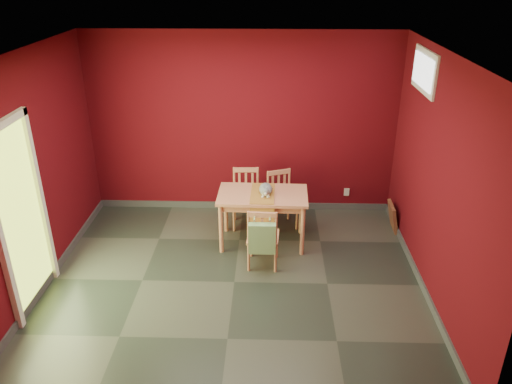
{
  "coord_description": "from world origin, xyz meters",
  "views": [
    {
      "loc": [
        0.42,
        -5.0,
        3.55
      ],
      "look_at": [
        0.25,
        0.45,
        1.0
      ],
      "focal_mm": 35.0,
      "sensor_mm": 36.0,
      "label": 1
    }
  ],
  "objects_px": {
    "dining_table": "(263,200)",
    "chair_far_left": "(246,197)",
    "tote_bag": "(262,238)",
    "chair_far_right": "(281,199)",
    "picture_frame": "(393,217)",
    "chair_near": "(263,236)",
    "cat": "(266,187)"
  },
  "relations": [
    {
      "from": "tote_bag",
      "to": "dining_table",
      "type": "bearing_deg",
      "value": 90.59
    },
    {
      "from": "dining_table",
      "to": "chair_far_left",
      "type": "relative_size",
      "value": 1.41
    },
    {
      "from": "chair_near",
      "to": "tote_bag",
      "type": "distance_m",
      "value": 0.23
    },
    {
      "from": "chair_near",
      "to": "picture_frame",
      "type": "xyz_separation_m",
      "value": [
        1.85,
        1.02,
        -0.23
      ]
    },
    {
      "from": "dining_table",
      "to": "chair_far_left",
      "type": "bearing_deg",
      "value": 116.02
    },
    {
      "from": "dining_table",
      "to": "cat",
      "type": "distance_m",
      "value": 0.19
    },
    {
      "from": "chair_far_right",
      "to": "tote_bag",
      "type": "height_order",
      "value": "chair_far_right"
    },
    {
      "from": "tote_bag",
      "to": "picture_frame",
      "type": "distance_m",
      "value": 2.25
    },
    {
      "from": "chair_near",
      "to": "tote_bag",
      "type": "relative_size",
      "value": 1.82
    },
    {
      "from": "chair_near",
      "to": "tote_bag",
      "type": "xyz_separation_m",
      "value": [
        -0.01,
        -0.21,
        0.1
      ]
    },
    {
      "from": "chair_far_right",
      "to": "picture_frame",
      "type": "xyz_separation_m",
      "value": [
        1.6,
        -0.07,
        -0.23
      ]
    },
    {
      "from": "dining_table",
      "to": "tote_bag",
      "type": "relative_size",
      "value": 2.62
    },
    {
      "from": "chair_near",
      "to": "cat",
      "type": "distance_m",
      "value": 0.72
    },
    {
      "from": "tote_bag",
      "to": "picture_frame",
      "type": "height_order",
      "value": "tote_bag"
    },
    {
      "from": "dining_table",
      "to": "chair_far_left",
      "type": "distance_m",
      "value": 0.61
    },
    {
      "from": "picture_frame",
      "to": "chair_near",
      "type": "bearing_deg",
      "value": -151.17
    },
    {
      "from": "chair_far_right",
      "to": "picture_frame",
      "type": "relative_size",
      "value": 2.09
    },
    {
      "from": "chair_near",
      "to": "cat",
      "type": "xyz_separation_m",
      "value": [
        0.02,
        0.59,
        0.4
      ]
    },
    {
      "from": "chair_near",
      "to": "cat",
      "type": "bearing_deg",
      "value": 87.68
    },
    {
      "from": "chair_far_right",
      "to": "picture_frame",
      "type": "distance_m",
      "value": 1.62
    },
    {
      "from": "chair_far_left",
      "to": "chair_far_right",
      "type": "relative_size",
      "value": 1.03
    },
    {
      "from": "chair_far_right",
      "to": "chair_near",
      "type": "relative_size",
      "value": 0.99
    },
    {
      "from": "dining_table",
      "to": "chair_near",
      "type": "relative_size",
      "value": 1.44
    },
    {
      "from": "chair_far_left",
      "to": "chair_far_right",
      "type": "height_order",
      "value": "chair_far_left"
    },
    {
      "from": "chair_far_left",
      "to": "picture_frame",
      "type": "relative_size",
      "value": 2.15
    },
    {
      "from": "chair_far_right",
      "to": "chair_near",
      "type": "distance_m",
      "value": 1.12
    },
    {
      "from": "chair_far_left",
      "to": "tote_bag",
      "type": "relative_size",
      "value": 1.86
    },
    {
      "from": "cat",
      "to": "chair_near",
      "type": "bearing_deg",
      "value": -84.75
    },
    {
      "from": "dining_table",
      "to": "cat",
      "type": "relative_size",
      "value": 3.36
    },
    {
      "from": "chair_far_left",
      "to": "tote_bag",
      "type": "bearing_deg",
      "value": -78.78
    },
    {
      "from": "dining_table",
      "to": "cat",
      "type": "height_order",
      "value": "cat"
    },
    {
      "from": "chair_near",
      "to": "tote_bag",
      "type": "bearing_deg",
      "value": -91.87
    }
  ]
}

